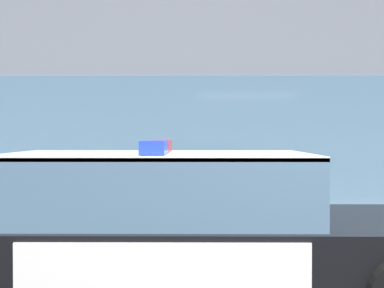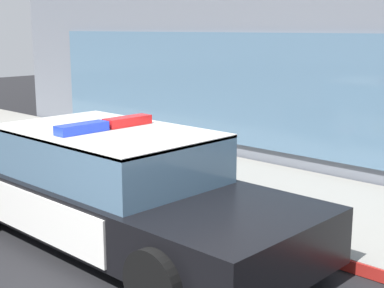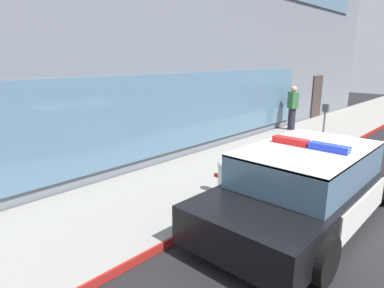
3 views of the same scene
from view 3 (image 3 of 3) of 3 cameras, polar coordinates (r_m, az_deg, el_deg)
name	(u,v)px [view 3 (image 3 of 3)]	position (r m, az deg, el deg)	size (l,w,h in m)	color
ground	(384,207)	(7.72, 30.19, -9.39)	(48.00, 48.00, 0.00)	black
sidewalk	(237,165)	(9.02, 7.74, -3.68)	(48.00, 2.93, 0.15)	gray
curb_red_paint	(287,178)	(8.31, 16.14, -5.74)	(28.80, 0.04, 0.14)	maroon
storefront_building	(129,33)	(14.33, -10.77, 18.36)	(23.40, 10.14, 7.78)	slate
police_cruiser	(309,183)	(6.40, 19.55, -6.37)	(5.19, 2.14, 1.49)	black
fire_hydrant	(223,177)	(6.89, 5.31, -5.67)	(0.34, 0.39, 0.73)	silver
pedestrian_on_sidewalk	(292,108)	(13.54, 16.96, 6.01)	(0.44, 0.48, 1.71)	#23232D
parking_meter	(325,117)	(11.32, 21.95, 4.37)	(0.12, 0.18, 1.34)	slate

